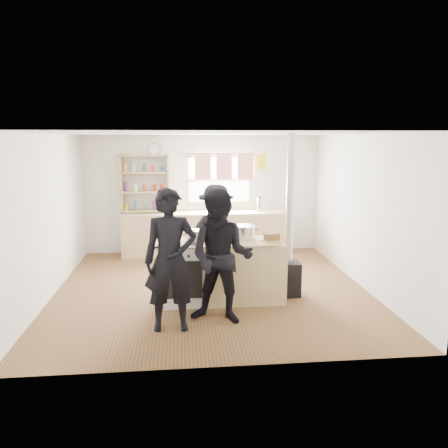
{
  "coord_description": "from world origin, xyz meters",
  "views": [
    {
      "loc": [
        -0.48,
        -6.81,
        2.42
      ],
      "look_at": [
        0.2,
        -0.1,
        1.1
      ],
      "focal_mm": 35.0,
      "sensor_mm": 36.0,
      "label": 1
    }
  ],
  "objects_px": {
    "skillet_greens": "(171,244)",
    "person_near_right": "(221,258)",
    "person_far": "(216,233)",
    "bread_board": "(272,238)",
    "stockpot_stove": "(194,235)",
    "flue_heater": "(289,255)",
    "cooking_island": "(224,271)",
    "stockpot_counter": "(245,232)",
    "thermos": "(259,205)",
    "roast_tray": "(218,238)",
    "person_near_left": "(170,260)"
  },
  "relations": [
    {
      "from": "stockpot_stove",
      "to": "person_near_right",
      "type": "relative_size",
      "value": 0.13
    },
    {
      "from": "stockpot_counter",
      "to": "person_near_right",
      "type": "xyz_separation_m",
      "value": [
        -0.44,
        -0.87,
        -0.15
      ]
    },
    {
      "from": "stockpot_stove",
      "to": "flue_heater",
      "type": "relative_size",
      "value": 0.09
    },
    {
      "from": "bread_board",
      "to": "person_near_left",
      "type": "xyz_separation_m",
      "value": [
        -1.47,
        -0.83,
        -0.07
      ]
    },
    {
      "from": "cooking_island",
      "to": "stockpot_counter",
      "type": "bearing_deg",
      "value": 19.37
    },
    {
      "from": "cooking_island",
      "to": "stockpot_counter",
      "type": "xyz_separation_m",
      "value": [
        0.34,
        0.12,
        0.57
      ]
    },
    {
      "from": "person_far",
      "to": "thermos",
      "type": "bearing_deg",
      "value": -96.65
    },
    {
      "from": "stockpot_counter",
      "to": "skillet_greens",
      "type": "bearing_deg",
      "value": -164.52
    },
    {
      "from": "person_near_left",
      "to": "cooking_island",
      "type": "bearing_deg",
      "value": 47.83
    },
    {
      "from": "stockpot_stove",
      "to": "person_near_left",
      "type": "xyz_separation_m",
      "value": [
        -0.33,
        -1.01,
        -0.1
      ]
    },
    {
      "from": "thermos",
      "to": "roast_tray",
      "type": "distance_m",
      "value": 2.93
    },
    {
      "from": "skillet_greens",
      "to": "person_near_left",
      "type": "xyz_separation_m",
      "value": [
        0.01,
        -0.72,
        -0.04
      ]
    },
    {
      "from": "stockpot_stove",
      "to": "person_near_right",
      "type": "xyz_separation_m",
      "value": [
        0.33,
        -0.85,
        -0.12
      ]
    },
    {
      "from": "cooking_island",
      "to": "roast_tray",
      "type": "bearing_deg",
      "value": 143.12
    },
    {
      "from": "cooking_island",
      "to": "stockpot_counter",
      "type": "height_order",
      "value": "stockpot_counter"
    },
    {
      "from": "stockpot_stove",
      "to": "person_near_right",
      "type": "height_order",
      "value": "person_near_right"
    },
    {
      "from": "skillet_greens",
      "to": "person_far",
      "type": "xyz_separation_m",
      "value": [
        0.74,
        1.17,
        -0.12
      ]
    },
    {
      "from": "skillet_greens",
      "to": "stockpot_stove",
      "type": "relative_size",
      "value": 1.86
    },
    {
      "from": "flue_heater",
      "to": "cooking_island",
      "type": "bearing_deg",
      "value": -171.34
    },
    {
      "from": "person_near_right",
      "to": "person_far",
      "type": "bearing_deg",
      "value": 106.02
    },
    {
      "from": "thermos",
      "to": "person_near_right",
      "type": "xyz_separation_m",
      "value": [
        -1.14,
        -3.52,
        -0.16
      ]
    },
    {
      "from": "stockpot_counter",
      "to": "bread_board",
      "type": "height_order",
      "value": "stockpot_counter"
    },
    {
      "from": "stockpot_stove",
      "to": "bread_board",
      "type": "bearing_deg",
      "value": -9.05
    },
    {
      "from": "stockpot_stove",
      "to": "person_far",
      "type": "distance_m",
      "value": 0.99
    },
    {
      "from": "stockpot_stove",
      "to": "person_far",
      "type": "relative_size",
      "value": 0.13
    },
    {
      "from": "stockpot_counter",
      "to": "person_far",
      "type": "bearing_deg",
      "value": 113.17
    },
    {
      "from": "thermos",
      "to": "stockpot_stove",
      "type": "bearing_deg",
      "value": -118.81
    },
    {
      "from": "skillet_greens",
      "to": "person_far",
      "type": "relative_size",
      "value": 0.25
    },
    {
      "from": "bread_board",
      "to": "person_near_left",
      "type": "relative_size",
      "value": 0.18
    },
    {
      "from": "cooking_island",
      "to": "thermos",
      "type": "bearing_deg",
      "value": 69.42
    },
    {
      "from": "stockpot_stove",
      "to": "person_near_left",
      "type": "relative_size",
      "value": 0.12
    },
    {
      "from": "cooking_island",
      "to": "person_near_right",
      "type": "xyz_separation_m",
      "value": [
        -0.1,
        -0.75,
        0.42
      ]
    },
    {
      "from": "cooking_island",
      "to": "bread_board",
      "type": "distance_m",
      "value": 0.88
    },
    {
      "from": "cooking_island",
      "to": "skillet_greens",
      "type": "distance_m",
      "value": 0.94
    },
    {
      "from": "skillet_greens",
      "to": "person_near_right",
      "type": "xyz_separation_m",
      "value": [
        0.67,
        -0.56,
        -0.07
      ]
    },
    {
      "from": "stockpot_counter",
      "to": "person_near_right",
      "type": "bearing_deg",
      "value": -116.99
    },
    {
      "from": "flue_heater",
      "to": "stockpot_stove",
      "type": "bearing_deg",
      "value": -177.57
    },
    {
      "from": "skillet_greens",
      "to": "bread_board",
      "type": "height_order",
      "value": "bread_board"
    },
    {
      "from": "stockpot_stove",
      "to": "person_near_left",
      "type": "height_order",
      "value": "person_near_left"
    },
    {
      "from": "cooking_island",
      "to": "stockpot_stove",
      "type": "xyz_separation_m",
      "value": [
        -0.43,
        0.09,
        0.54
      ]
    },
    {
      "from": "skillet_greens",
      "to": "person_near_right",
      "type": "relative_size",
      "value": 0.24
    },
    {
      "from": "bread_board",
      "to": "person_far",
      "type": "height_order",
      "value": "person_far"
    },
    {
      "from": "roast_tray",
      "to": "stockpot_stove",
      "type": "height_order",
      "value": "stockpot_stove"
    },
    {
      "from": "roast_tray",
      "to": "person_near_left",
      "type": "distance_m",
      "value": 1.19
    },
    {
      "from": "skillet_greens",
      "to": "person_far",
      "type": "bearing_deg",
      "value": 57.59
    },
    {
      "from": "bread_board",
      "to": "stockpot_stove",
      "type": "bearing_deg",
      "value": 170.95
    },
    {
      "from": "thermos",
      "to": "skillet_greens",
      "type": "relative_size",
      "value": 0.71
    },
    {
      "from": "person_near_left",
      "to": "person_far",
      "type": "distance_m",
      "value": 2.03
    },
    {
      "from": "roast_tray",
      "to": "person_near_right",
      "type": "bearing_deg",
      "value": -91.94
    },
    {
      "from": "roast_tray",
      "to": "bread_board",
      "type": "distance_m",
      "value": 0.8
    }
  ]
}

